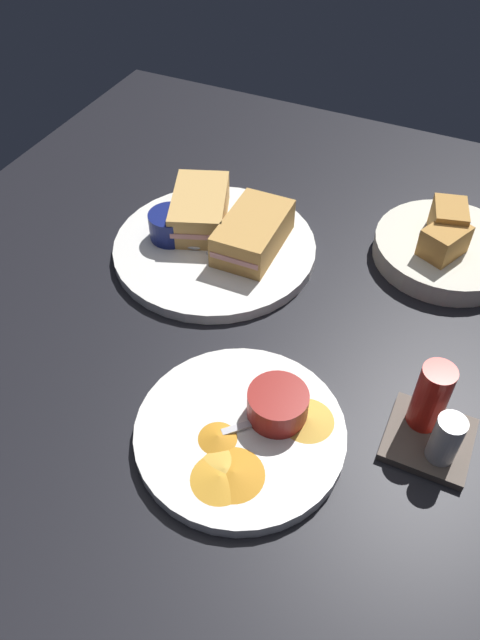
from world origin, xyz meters
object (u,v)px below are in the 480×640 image
spoon_by_gravy_ramekin (282,413)px  condiment_caddy (433,420)px  bread_basket_rear (446,247)px  ramekin_dark_sauce (170,225)px  sandwich_half_near (253,233)px  plate_chips_companion (240,433)px  spoon_by_dark_ramekin (200,247)px  plate_sandwich_main (215,248)px  ramekin_light_gravy (278,404)px  sandwich_half_far (200,209)px

spoon_by_gravy_ramekin → condiment_caddy: bearing=108.2°
bread_basket_rear → ramekin_dark_sauce: bearing=-69.5°
sandwich_half_near → bread_basket_rear: bearing=113.4°
plate_chips_companion → bread_basket_rear: size_ratio=1.13×
spoon_by_gravy_ramekin → bread_basket_rear: size_ratio=0.40×
spoon_by_dark_ramekin → condiment_caddy: condiment_caddy is taller
spoon_by_dark_ramekin → bread_basket_rear: 34.72cm
ramekin_dark_sauce → spoon_by_gravy_ramekin: (22.16, 26.28, -1.73)cm
plate_sandwich_main → plate_chips_companion: 31.45cm
plate_chips_companion → condiment_caddy: 20.44cm
ramekin_light_gravy → plate_chips_companion: bearing=-39.8°
bread_basket_rear → condiment_caddy: bearing=8.7°
spoon_by_dark_ramekin → ramekin_light_gravy: (21.36, 20.69, 1.50)cm
spoon_by_dark_ramekin → plate_chips_companion: 30.56cm
sandwich_half_near → ramekin_light_gravy: 28.85cm
sandwich_half_far → ramekin_dark_sauce: (4.73, -2.26, -0.30)cm
sandwich_half_near → plate_chips_companion: size_ratio=0.59×
bread_basket_rear → plate_sandwich_main: bearing=-67.4°
plate_chips_companion → bread_basket_rear: bread_basket_rear is taller
plate_chips_companion → spoon_by_gravy_ramekin: 5.01cm
bread_basket_rear → ramekin_light_gravy: bearing=-16.8°
ramekin_dark_sauce → bread_basket_rear: size_ratio=0.30×
spoon_by_gravy_ramekin → condiment_caddy: condiment_caddy is taller
spoon_by_dark_ramekin → condiment_caddy: bearing=65.7°
sandwich_half_near → ramekin_dark_sauce: size_ratio=2.18×
sandwich_half_far → ramekin_light_gravy: bearing=41.1°
plate_chips_companion → spoon_by_gravy_ramekin: bearing=135.8°
sandwich_half_far → bread_basket_rear: (-8.96, 34.31, -1.89)cm
spoon_by_gravy_ramekin → ramekin_dark_sauce: bearing=-130.1°
plate_sandwich_main → spoon_by_dark_ramekin: 2.67cm
spoon_by_dark_ramekin → plate_chips_companion: spoon_by_dark_ramekin is taller
plate_chips_companion → condiment_caddy: bearing=114.6°
sandwich_half_near → condiment_caddy: condiment_caddy is taller
spoon_by_gravy_ramekin → ramekin_light_gravy: bearing=-83.2°
sandwich_half_far → ramekin_light_gravy: 35.76cm
spoon_by_gravy_ramekin → spoon_by_dark_ramekin: bearing=-135.1°
plate_sandwich_main → spoon_by_gravy_ramekin: (23.29, 19.87, 1.16)cm
plate_chips_companion → condiment_caddy: size_ratio=2.41×
sandwich_half_near → condiment_caddy: (20.14, 29.72, -0.59)cm
sandwich_half_near → condiment_caddy: size_ratio=1.41×
ramekin_dark_sauce → ramekin_light_gravy: ramekin_dark_sauce is taller
sandwich_half_far → spoon_by_dark_ramekin: (5.60, 2.79, -2.04)cm
condiment_caddy → ramekin_light_gravy: bearing=-72.2°
ramekin_dark_sauce → condiment_caddy: condiment_caddy is taller
spoon_by_dark_ramekin → ramekin_light_gravy: ramekin_light_gravy is taller
bread_basket_rear → spoon_by_gravy_ramekin: bearing=-16.0°
sandwich_half_far → spoon_by_gravy_ramekin: (26.90, 24.02, -2.04)cm
ramekin_dark_sauce → plate_chips_companion: 34.50cm
plate_chips_companion → bread_basket_rear: 41.68cm
spoon_by_dark_ramekin → spoon_by_gravy_ramekin: same height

